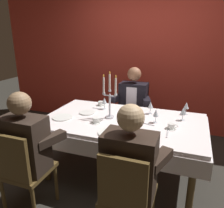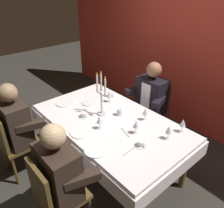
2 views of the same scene
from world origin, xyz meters
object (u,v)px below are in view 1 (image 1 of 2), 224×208
(dinner_plate_0, at_px, (140,140))
(wine_glass_3, at_px, (156,113))
(coffee_cup_0, at_px, (101,104))
(seated_diner_1, at_px, (134,99))
(wine_glass_1, at_px, (122,117))
(dinner_plate_1, at_px, (87,113))
(wine_glass_2, at_px, (186,106))
(candelabra, at_px, (110,100))
(dinner_plate_3, at_px, (63,117))
(water_tumbler_0, at_px, (126,112))
(coffee_cup_1, at_px, (96,121))
(dining_table, at_px, (123,129))
(wine_glass_5, at_px, (151,105))
(wine_glass_0, at_px, (104,101))
(coffee_cup_2, at_px, (171,126))
(seated_diner_2, at_px, (129,165))
(seated_diner_0, at_px, (24,144))
(dinner_plate_2, at_px, (109,133))
(wine_glass_4, at_px, (183,111))

(dinner_plate_0, bearing_deg, wine_glass_3, 83.57)
(coffee_cup_0, bearing_deg, seated_diner_1, 52.68)
(dinner_plate_0, xyz_separation_m, wine_glass_1, (-0.27, 0.26, 0.11))
(wine_glass_1, height_order, coffee_cup_0, wine_glass_1)
(dinner_plate_0, xyz_separation_m, wine_glass_3, (0.06, 0.51, 0.11))
(dinner_plate_1, distance_m, wine_glass_2, 1.26)
(wine_glass_1, bearing_deg, wine_glass_3, 37.04)
(coffee_cup_0, bearing_deg, candelabra, -54.64)
(dinner_plate_1, xyz_separation_m, wine_glass_3, (0.88, -0.02, 0.11))
(dinner_plate_3, distance_m, water_tumbler_0, 0.78)
(wine_glass_2, relative_size, seated_diner_1, 0.13)
(coffee_cup_1, xyz_separation_m, seated_diner_1, (0.16, 1.08, -0.03))
(dining_table, relative_size, seated_diner_1, 1.56)
(coffee_cup_0, bearing_deg, wine_glass_1, -50.30)
(wine_glass_5, bearing_deg, dinner_plate_1, -161.60)
(wine_glass_0, distance_m, water_tumbler_0, 0.37)
(dinner_plate_0, relative_size, dinner_plate_1, 1.16)
(coffee_cup_2, bearing_deg, wine_glass_5, 127.89)
(wine_glass_0, xyz_separation_m, seated_diner_2, (0.68, -1.18, -0.12))
(water_tumbler_0, bearing_deg, dining_table, -85.47)
(candelabra, bearing_deg, coffee_cup_0, 125.36)
(water_tumbler_0, height_order, seated_diner_0, seated_diner_0)
(candelabra, relative_size, coffee_cup_1, 4.33)
(wine_glass_3, bearing_deg, wine_glass_1, -142.96)
(dinner_plate_3, xyz_separation_m, wine_glass_2, (1.41, 0.64, 0.11))
(dinner_plate_1, bearing_deg, wine_glass_5, 18.40)
(coffee_cup_1, bearing_deg, dinner_plate_0, -24.54)
(wine_glass_3, bearing_deg, dinner_plate_1, 178.92)
(seated_diner_0, bearing_deg, wine_glass_5, 51.41)
(seated_diner_1, distance_m, seated_diner_2, 1.82)
(wine_glass_5, bearing_deg, coffee_cup_1, -135.81)
(coffee_cup_0, bearing_deg, dinner_plate_1, -97.48)
(dinner_plate_1, height_order, dinner_plate_2, same)
(dinner_plate_1, bearing_deg, coffee_cup_1, -46.82)
(dinner_plate_2, xyz_separation_m, wine_glass_0, (-0.33, 0.70, 0.11))
(wine_glass_4, bearing_deg, dinner_plate_0, -116.78)
(candelabra, relative_size, seated_diner_2, 0.46)
(wine_glass_3, distance_m, wine_glass_5, 0.30)
(seated_diner_1, bearing_deg, wine_glass_3, -60.25)
(wine_glass_1, distance_m, water_tumbler_0, 0.38)
(candelabra, distance_m, wine_glass_3, 0.56)
(dinner_plate_3, xyz_separation_m, coffee_cup_1, (0.45, -0.00, 0.02))
(dinner_plate_1, bearing_deg, dining_table, -7.29)
(wine_glass_4, bearing_deg, wine_glass_2, 83.70)
(seated_diner_2, bearing_deg, seated_diner_0, 180.00)
(wine_glass_0, distance_m, coffee_cup_1, 0.50)
(dinner_plate_0, xyz_separation_m, wine_glass_5, (-0.06, 0.78, 0.11))
(wine_glass_5, distance_m, seated_diner_2, 1.21)
(coffee_cup_1, bearing_deg, coffee_cup_2, 8.66)
(dinner_plate_3, bearing_deg, coffee_cup_2, 5.52)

